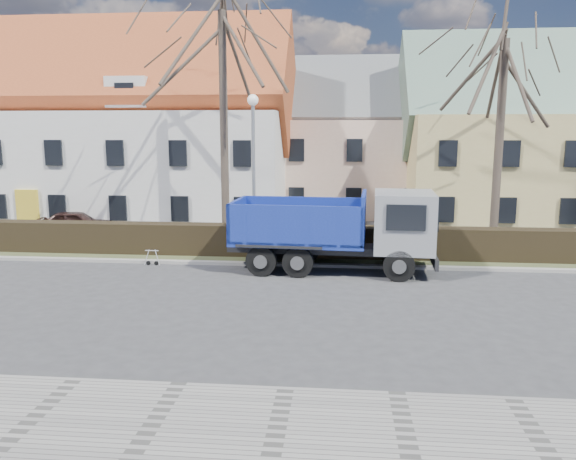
# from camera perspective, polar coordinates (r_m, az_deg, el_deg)

# --- Properties ---
(ground) EXTENTS (120.00, 120.00, 0.00)m
(ground) POSITION_cam_1_polar(r_m,az_deg,el_deg) (17.72, -5.49, -7.09)
(ground) COLOR #343436
(sidewalk_near) EXTENTS (80.00, 5.00, 0.08)m
(sidewalk_near) POSITION_cam_1_polar(r_m,az_deg,el_deg) (10.17, -15.18, -20.89)
(sidewalk_near) COLOR gray
(sidewalk_near) RESTS_ON ground
(curb_far) EXTENTS (80.00, 0.30, 0.12)m
(curb_far) POSITION_cam_1_polar(r_m,az_deg,el_deg) (22.08, -3.24, -3.44)
(curb_far) COLOR gray
(curb_far) RESTS_ON ground
(grass_strip) EXTENTS (80.00, 3.00, 0.10)m
(grass_strip) POSITION_cam_1_polar(r_m,az_deg,el_deg) (23.63, -2.66, -2.57)
(grass_strip) COLOR #3E4627
(grass_strip) RESTS_ON ground
(hedge) EXTENTS (60.00, 0.90, 1.30)m
(hedge) POSITION_cam_1_polar(r_m,az_deg,el_deg) (23.31, -2.74, -1.23)
(hedge) COLOR black
(hedge) RESTS_ON ground
(building_white) EXTENTS (26.80, 10.80, 9.50)m
(building_white) POSITION_cam_1_polar(r_m,az_deg,el_deg) (36.46, -21.33, 8.66)
(building_white) COLOR silver
(building_white) RESTS_ON ground
(building_pink) EXTENTS (10.80, 8.80, 8.00)m
(building_pink) POSITION_cam_1_polar(r_m,az_deg,el_deg) (36.65, 6.64, 8.11)
(building_pink) COLOR beige
(building_pink) RESTS_ON ground
(building_yellow) EXTENTS (18.80, 10.80, 8.50)m
(building_yellow) POSITION_cam_1_polar(r_m,az_deg,el_deg) (35.96, 26.40, 7.50)
(building_yellow) COLOR tan
(building_yellow) RESTS_ON ground
(tree_1) EXTENTS (9.20, 9.20, 12.65)m
(tree_1) POSITION_cam_1_polar(r_m,az_deg,el_deg) (25.69, -6.57, 12.48)
(tree_1) COLOR #41362D
(tree_1) RESTS_ON ground
(tree_2) EXTENTS (8.00, 8.00, 11.00)m
(tree_2) POSITION_cam_1_polar(r_m,az_deg,el_deg) (26.01, 20.76, 10.06)
(tree_2) COLOR #41362D
(tree_2) RESTS_ON ground
(dump_truck) EXTENTS (7.97, 3.36, 3.12)m
(dump_truck) POSITION_cam_1_polar(r_m,az_deg,el_deg) (21.02, 3.87, 0.04)
(dump_truck) COLOR navy
(dump_truck) RESTS_ON ground
(streetlight) EXTENTS (0.53, 0.53, 6.78)m
(streetlight) POSITION_cam_1_polar(r_m,az_deg,el_deg) (23.98, -3.51, 5.69)
(streetlight) COLOR #989B9E
(streetlight) RESTS_ON ground
(cart_frame) EXTENTS (0.76, 0.45, 0.69)m
(cart_frame) POSITION_cam_1_polar(r_m,az_deg,el_deg) (22.69, -14.16, -2.64)
(cart_frame) COLOR silver
(cart_frame) RESTS_ON ground
(parked_car_a) EXTENTS (3.90, 2.11, 1.26)m
(parked_car_a) POSITION_cam_1_polar(r_m,az_deg,el_deg) (30.19, -20.73, 0.68)
(parked_car_a) COLOR black
(parked_car_a) RESTS_ON ground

